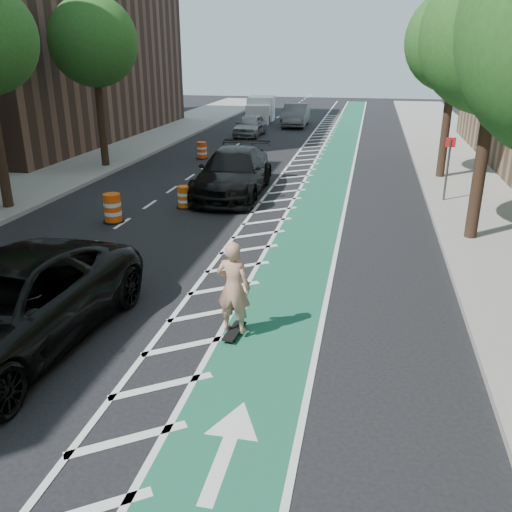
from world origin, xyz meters
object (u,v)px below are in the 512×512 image
(suv_near, at_px, (5,308))
(suv_far, at_px, (233,172))
(barrel_a, at_px, (113,209))
(skateboarder, at_px, (233,287))

(suv_near, height_order, suv_far, suv_near)
(suv_far, distance_m, barrel_a, 5.46)
(skateboarder, distance_m, suv_far, 11.55)
(suv_far, height_order, barrel_a, suv_far)
(skateboarder, xyz_separation_m, suv_near, (-4.10, -1.40, -0.18))
(suv_near, bearing_deg, suv_far, 87.55)
(suv_near, distance_m, barrel_a, 8.29)
(barrel_a, bearing_deg, suv_far, 56.02)
(skateboarder, distance_m, barrel_a, 8.91)
(skateboarder, bearing_deg, barrel_a, -42.90)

